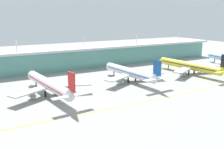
% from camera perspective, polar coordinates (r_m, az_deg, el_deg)
% --- Properties ---
extents(ground_plane, '(600.00, 600.00, 0.00)m').
position_cam_1_polar(ground_plane, '(149.48, 9.32, -4.81)').
color(ground_plane, gray).
extents(terminal_building, '(288.00, 34.00, 26.84)m').
position_cam_1_polar(terminal_building, '(234.99, -6.73, 4.05)').
color(terminal_building, '#5B9E93').
rests_on(terminal_building, ground).
extents(airliner_near_middle, '(48.56, 66.59, 18.90)m').
position_cam_1_polar(airliner_near_middle, '(151.77, -13.67, -2.20)').
color(airliner_near_middle, white).
rests_on(airliner_near_middle, ground).
extents(airliner_center, '(48.68, 61.31, 18.90)m').
position_cam_1_polar(airliner_center, '(178.94, 4.15, 0.43)').
color(airliner_center, white).
rests_on(airliner_center, ground).
extents(airliner_far_middle, '(48.63, 67.34, 18.90)m').
position_cam_1_polar(airliner_far_middle, '(210.77, 16.90, 1.81)').
color(airliner_far_middle, yellow).
rests_on(airliner_far_middle, ground).
extents(taxiway_stripe_west, '(28.00, 0.70, 0.04)m').
position_cam_1_polar(taxiway_stripe_west, '(116.27, -17.95, -10.56)').
color(taxiway_stripe_west, yellow).
rests_on(taxiway_stripe_west, ground).
extents(taxiway_stripe_mid_west, '(28.00, 0.70, 0.04)m').
position_cam_1_polar(taxiway_stripe_mid_west, '(126.54, -2.61, -7.96)').
color(taxiway_stripe_mid_west, yellow).
rests_on(taxiway_stripe_mid_west, ground).
extents(taxiway_stripe_centre, '(28.00, 0.70, 0.04)m').
position_cam_1_polar(taxiway_stripe_centre, '(144.28, 9.54, -5.46)').
color(taxiway_stripe_centre, yellow).
rests_on(taxiway_stripe_centre, ground).
extents(taxiway_stripe_mid_east, '(28.00, 0.70, 0.04)m').
position_cam_1_polar(taxiway_stripe_mid_east, '(167.14, 18.63, -3.41)').
color(taxiway_stripe_mid_east, yellow).
rests_on(taxiway_stripe_mid_east, ground).
extents(fuel_truck, '(7.46, 3.46, 4.95)m').
position_cam_1_polar(fuel_truck, '(233.51, 23.11, 1.33)').
color(fuel_truck, gold).
rests_on(fuel_truck, ground).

